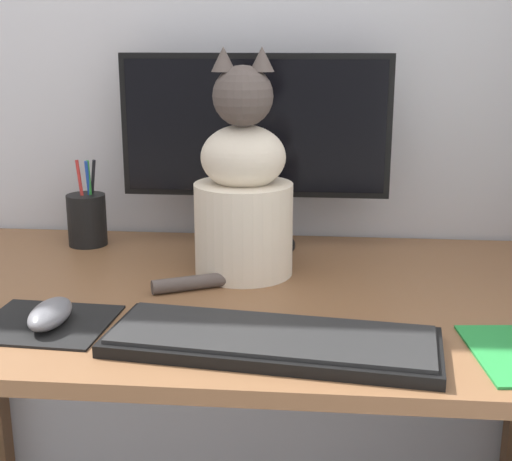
{
  "coord_description": "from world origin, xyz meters",
  "views": [
    {
      "loc": [
        0.16,
        -1.17,
        1.15
      ],
      "look_at": [
        0.06,
        -0.07,
        0.84
      ],
      "focal_mm": 50.0,
      "sensor_mm": 36.0,
      "label": 1
    }
  ],
  "objects_px": {
    "monitor": "(255,139)",
    "computer_mouse_left": "(50,314)",
    "pen_cup": "(87,219)",
    "keyboard": "(272,341)",
    "cat": "(243,193)"
  },
  "relations": [
    {
      "from": "keyboard",
      "to": "cat",
      "type": "bearing_deg",
      "value": 109.94
    },
    {
      "from": "computer_mouse_left",
      "to": "pen_cup",
      "type": "height_order",
      "value": "pen_cup"
    },
    {
      "from": "keyboard",
      "to": "pen_cup",
      "type": "bearing_deg",
      "value": 138.01
    },
    {
      "from": "monitor",
      "to": "pen_cup",
      "type": "distance_m",
      "value": 0.4
    },
    {
      "from": "cat",
      "to": "pen_cup",
      "type": "height_order",
      "value": "cat"
    },
    {
      "from": "monitor",
      "to": "computer_mouse_left",
      "type": "xyz_separation_m",
      "value": [
        -0.27,
        -0.46,
        -0.21
      ]
    },
    {
      "from": "cat",
      "to": "pen_cup",
      "type": "xyz_separation_m",
      "value": [
        -0.35,
        0.16,
        -0.1
      ]
    },
    {
      "from": "keyboard",
      "to": "computer_mouse_left",
      "type": "bearing_deg",
      "value": 179.25
    },
    {
      "from": "cat",
      "to": "pen_cup",
      "type": "relative_size",
      "value": 2.26
    },
    {
      "from": "keyboard",
      "to": "cat",
      "type": "distance_m",
      "value": 0.37
    },
    {
      "from": "computer_mouse_left",
      "to": "pen_cup",
      "type": "distance_m",
      "value": 0.45
    },
    {
      "from": "monitor",
      "to": "pen_cup",
      "type": "height_order",
      "value": "monitor"
    },
    {
      "from": "pen_cup",
      "to": "computer_mouse_left",
      "type": "bearing_deg",
      "value": -79.15
    },
    {
      "from": "monitor",
      "to": "keyboard",
      "type": "distance_m",
      "value": 0.55
    },
    {
      "from": "cat",
      "to": "computer_mouse_left",
      "type": "bearing_deg",
      "value": -138.71
    }
  ]
}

